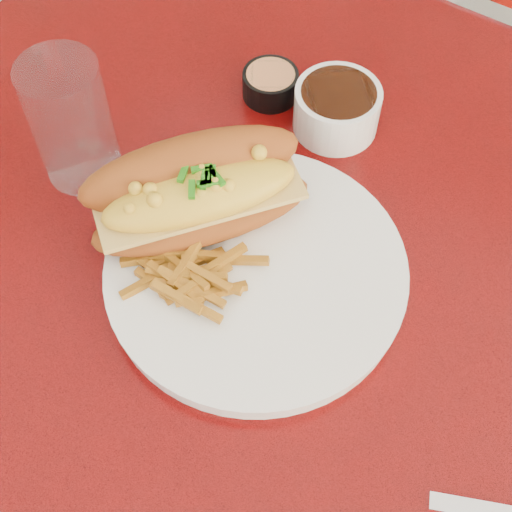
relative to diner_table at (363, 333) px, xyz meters
The scene contains 9 objects.
ground 0.61m from the diner_table, ahead, with size 8.00×8.00×0.00m, color silver.
diner_table is the anchor object (origin of this frame).
dinner_plate 0.21m from the diner_table, 136.76° to the right, with size 0.29×0.29×0.02m.
mac_hoagie 0.29m from the diner_table, 158.14° to the right, with size 0.21×0.23×0.09m.
fries_pile 0.27m from the diner_table, 138.83° to the right, with size 0.10×0.09×0.03m, color #BD7C20, non-canonical shape.
fork 0.19m from the diner_table, 141.65° to the right, with size 0.05×0.13×0.00m.
gravy_ramekin 0.26m from the diner_table, 135.85° to the left, with size 0.12×0.12×0.05m.
sauce_cup_left 0.31m from the diner_table, 149.55° to the left, with size 0.07×0.07×0.03m.
water_tumbler 0.40m from the diner_table, 167.25° to the right, with size 0.08×0.08×0.14m, color silver.
Camera 1 is at (0.10, -0.38, 1.36)m, focal length 50.00 mm.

